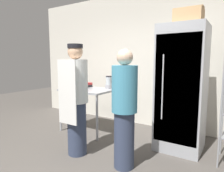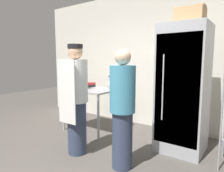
# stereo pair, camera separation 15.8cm
# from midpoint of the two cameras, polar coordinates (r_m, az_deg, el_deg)

# --- Properties ---
(back_wall) EXTENTS (6.40, 0.12, 2.94)m
(back_wall) POSITION_cam_midpoint_polar(r_m,az_deg,el_deg) (4.45, 13.34, 7.43)
(back_wall) COLOR silver
(back_wall) RESTS_ON ground_plane
(refrigerator) EXTENTS (0.70, 0.71, 1.99)m
(refrigerator) POSITION_cam_midpoint_polar(r_m,az_deg,el_deg) (3.35, 20.88, -0.87)
(refrigerator) COLOR #9EA0A5
(refrigerator) RESTS_ON ground_plane
(prep_counter) EXTENTS (1.02, 0.74, 0.87)m
(prep_counter) POSITION_cam_midpoint_polar(r_m,az_deg,el_deg) (4.11, -5.00, -2.21)
(prep_counter) COLOR #9EA0A5
(prep_counter) RESTS_ON ground_plane
(donut_box) EXTENTS (0.26, 0.23, 0.27)m
(donut_box) POSITION_cam_midpoint_polar(r_m,az_deg,el_deg) (4.04, -8.47, -0.27)
(donut_box) COLOR white
(donut_box) RESTS_ON prep_counter
(blender_pitcher) EXTENTS (0.15, 0.15, 0.26)m
(blender_pitcher) POSITION_cam_midpoint_polar(r_m,az_deg,el_deg) (4.09, 0.90, 0.85)
(blender_pitcher) COLOR #99999E
(blender_pitcher) RESTS_ON prep_counter
(binder_stack) EXTENTS (0.29, 0.24, 0.10)m
(binder_stack) POSITION_cam_midpoint_polar(r_m,az_deg,el_deg) (4.41, -6.06, 0.41)
(binder_stack) COLOR #232328
(binder_stack) RESTS_ON prep_counter
(cardboard_storage_box) EXTENTS (0.40, 0.32, 0.23)m
(cardboard_storage_box) POSITION_cam_midpoint_polar(r_m,az_deg,el_deg) (3.31, 22.76, 18.19)
(cardboard_storage_box) COLOR tan
(cardboard_storage_box) RESTS_ON refrigerator
(person_baker) EXTENTS (0.36, 0.37, 1.68)m
(person_baker) POSITION_cam_midpoint_polar(r_m,az_deg,el_deg) (3.08, -8.77, -3.44)
(person_baker) COLOR #333D56
(person_baker) RESTS_ON ground_plane
(person_customer) EXTENTS (0.34, 0.34, 1.59)m
(person_customer) POSITION_cam_midpoint_polar(r_m,az_deg,el_deg) (2.65, 4.73, -6.55)
(person_customer) COLOR #333D56
(person_customer) RESTS_ON ground_plane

